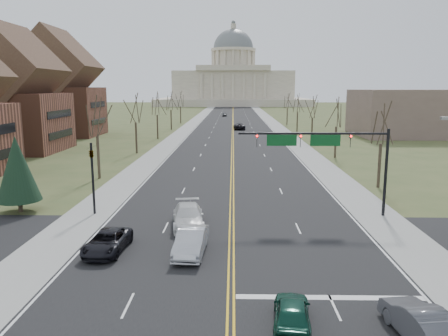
{
  "coord_description": "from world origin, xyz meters",
  "views": [
    {
      "loc": [
        0.08,
        -21.51,
        10.41
      ],
      "look_at": [
        -0.76,
        18.7,
        3.0
      ],
      "focal_mm": 35.0,
      "sensor_mm": 36.0,
      "label": 1
    }
  ],
  "objects_px": {
    "car_sb_inner_second": "(188,216)",
    "car_far_sb": "(224,114)",
    "car_sb_outer_lead": "(107,242)",
    "signal_mast": "(324,146)",
    "car_far_nb": "(239,126)",
    "car_sb_inner_lead": "(191,241)",
    "car_nb_inner_lead": "(292,312)",
    "signal_left": "(92,170)",
    "car_nb_outer_lead": "(421,323)"
  },
  "relations": [
    {
      "from": "signal_left",
      "to": "car_sb_inner_second",
      "type": "height_order",
      "value": "signal_left"
    },
    {
      "from": "car_sb_inner_lead",
      "to": "car_sb_outer_lead",
      "type": "relative_size",
      "value": 1.02
    },
    {
      "from": "car_sb_inner_lead",
      "to": "car_sb_inner_second",
      "type": "bearing_deg",
      "value": 100.96
    },
    {
      "from": "car_sb_inner_second",
      "to": "car_nb_outer_lead",
      "type": "bearing_deg",
      "value": -60.31
    },
    {
      "from": "car_far_nb",
      "to": "car_far_sb",
      "type": "relative_size",
      "value": 1.52
    },
    {
      "from": "car_nb_outer_lead",
      "to": "car_sb_outer_lead",
      "type": "bearing_deg",
      "value": -39.0
    },
    {
      "from": "car_sb_outer_lead",
      "to": "signal_mast",
      "type": "bearing_deg",
      "value": 32.22
    },
    {
      "from": "car_nb_inner_lead",
      "to": "car_sb_inner_second",
      "type": "height_order",
      "value": "car_sb_inner_second"
    },
    {
      "from": "car_sb_inner_lead",
      "to": "car_far_nb",
      "type": "xyz_separation_m",
      "value": [
        4.19,
        84.23,
        0.01
      ]
    },
    {
      "from": "car_sb_inner_lead",
      "to": "car_far_sb",
      "type": "relative_size",
      "value": 1.26
    },
    {
      "from": "car_nb_outer_lead",
      "to": "car_far_nb",
      "type": "bearing_deg",
      "value": -93.82
    },
    {
      "from": "car_sb_inner_lead",
      "to": "car_sb_inner_second",
      "type": "distance_m",
      "value": 5.55
    },
    {
      "from": "signal_left",
      "to": "car_sb_outer_lead",
      "type": "bearing_deg",
      "value": -67.49
    },
    {
      "from": "car_nb_outer_lead",
      "to": "car_nb_inner_lead",
      "type": "bearing_deg",
      "value": -17.77
    },
    {
      "from": "car_nb_outer_lead",
      "to": "car_sb_inner_second",
      "type": "bearing_deg",
      "value": -60.75
    },
    {
      "from": "car_sb_outer_lead",
      "to": "car_far_nb",
      "type": "bearing_deg",
      "value": 86.79
    },
    {
      "from": "car_sb_outer_lead",
      "to": "car_far_sb",
      "type": "bearing_deg",
      "value": 91.27
    },
    {
      "from": "signal_left",
      "to": "car_far_nb",
      "type": "xyz_separation_m",
      "value": [
        13.13,
        75.49,
        -2.88
      ]
    },
    {
      "from": "car_sb_outer_lead",
      "to": "car_sb_inner_second",
      "type": "bearing_deg",
      "value": 51.78
    },
    {
      "from": "car_nb_inner_lead",
      "to": "car_far_sb",
      "type": "height_order",
      "value": "car_nb_inner_lead"
    },
    {
      "from": "signal_mast",
      "to": "car_far_nb",
      "type": "relative_size",
      "value": 2.05
    },
    {
      "from": "car_sb_outer_lead",
      "to": "car_sb_inner_lead",
      "type": "bearing_deg",
      "value": 0.9
    },
    {
      "from": "signal_left",
      "to": "car_nb_outer_lead",
      "type": "height_order",
      "value": "signal_left"
    },
    {
      "from": "signal_mast",
      "to": "car_sb_inner_lead",
      "type": "height_order",
      "value": "signal_mast"
    },
    {
      "from": "car_sb_inner_second",
      "to": "car_far_sb",
      "type": "xyz_separation_m",
      "value": [
        0.16,
        130.31,
        -0.15
      ]
    },
    {
      "from": "car_nb_inner_lead",
      "to": "car_far_sb",
      "type": "bearing_deg",
      "value": -81.16
    },
    {
      "from": "car_sb_inner_second",
      "to": "car_far_nb",
      "type": "bearing_deg",
      "value": 79.2
    },
    {
      "from": "signal_mast",
      "to": "signal_left",
      "type": "height_order",
      "value": "signal_mast"
    },
    {
      "from": "car_sb_inner_lead",
      "to": "car_far_sb",
      "type": "height_order",
      "value": "car_sb_inner_lead"
    },
    {
      "from": "car_nb_inner_lead",
      "to": "car_far_sb",
      "type": "xyz_separation_m",
      "value": [
        -5.85,
        144.33,
        -0.01
      ]
    },
    {
      "from": "signal_left",
      "to": "car_sb_inner_second",
      "type": "distance_m",
      "value": 9.28
    },
    {
      "from": "car_sb_inner_second",
      "to": "signal_mast",
      "type": "bearing_deg",
      "value": 9.56
    },
    {
      "from": "signal_mast",
      "to": "car_sb_inner_second",
      "type": "distance_m",
      "value": 12.26
    },
    {
      "from": "car_nb_inner_lead",
      "to": "car_sb_outer_lead",
      "type": "relative_size",
      "value": 0.83
    },
    {
      "from": "car_sb_inner_second",
      "to": "car_far_sb",
      "type": "distance_m",
      "value": 130.31
    },
    {
      "from": "signal_mast",
      "to": "car_sb_inner_lead",
      "type": "relative_size",
      "value": 2.46
    },
    {
      "from": "car_nb_outer_lead",
      "to": "signal_left",
      "type": "bearing_deg",
      "value": -50.79
    },
    {
      "from": "car_nb_outer_lead",
      "to": "car_sb_outer_lead",
      "type": "height_order",
      "value": "car_nb_outer_lead"
    },
    {
      "from": "car_sb_inner_lead",
      "to": "car_far_nb",
      "type": "height_order",
      "value": "car_far_nb"
    },
    {
      "from": "signal_left",
      "to": "car_nb_inner_lead",
      "type": "bearing_deg",
      "value": -50.56
    },
    {
      "from": "signal_mast",
      "to": "car_far_nb",
      "type": "height_order",
      "value": "signal_mast"
    },
    {
      "from": "car_nb_outer_lead",
      "to": "car_far_nb",
      "type": "xyz_separation_m",
      "value": [
        -6.3,
        93.68,
        0.06
      ]
    },
    {
      "from": "car_nb_outer_lead",
      "to": "signal_mast",
      "type": "bearing_deg",
      "value": -96.15
    },
    {
      "from": "car_nb_outer_lead",
      "to": "car_far_nb",
      "type": "height_order",
      "value": "car_far_nb"
    },
    {
      "from": "signal_left",
      "to": "car_nb_inner_lead",
      "type": "relative_size",
      "value": 1.5
    },
    {
      "from": "car_sb_inner_lead",
      "to": "signal_left",
      "type": "bearing_deg",
      "value": 138.9
    },
    {
      "from": "signal_mast",
      "to": "car_sb_inner_second",
      "type": "bearing_deg",
      "value": -163.22
    },
    {
      "from": "signal_mast",
      "to": "signal_left",
      "type": "distance_m",
      "value": 19.06
    },
    {
      "from": "car_nb_outer_lead",
      "to": "car_far_sb",
      "type": "bearing_deg",
      "value": -93.3
    },
    {
      "from": "car_sb_inner_second",
      "to": "car_far_nb",
      "type": "distance_m",
      "value": 78.88
    }
  ]
}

